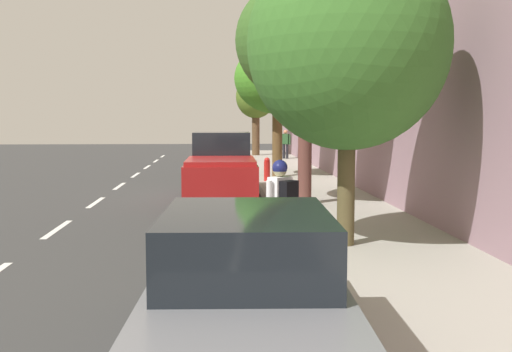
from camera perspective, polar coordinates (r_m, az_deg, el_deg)
The scene contains 17 objects.
ground at distance 19.09m, azimuth -4.59°, elevation -1.81°, with size 75.22×75.22×0.00m, color #363636.
sidewalk at distance 19.30m, azimuth 5.24°, elevation -1.52°, with size 3.09×47.01×0.14m, color #A39F92.
curb_edge at distance 19.12m, azimuth 0.42°, elevation -1.56°, with size 0.16×47.01×0.14m, color gray.
lane_stripe_centre at distance 18.03m, azimuth -14.59°, elevation -2.38°, with size 0.14×44.20×0.01m.
lane_stripe_bike_edge at distance 19.09m, azimuth -3.99°, elevation -1.79°, with size 0.12×47.01×0.01m, color white.
building_facade at distance 19.51m, azimuth 10.55°, elevation 5.39°, with size 0.50×47.01×4.83m, color gray.
parked_sedan_grey_nearest at distance 5.93m, azimuth -0.89°, elevation -10.68°, with size 1.98×4.47×1.52m.
parked_pickup_red_second at distance 18.29m, azimuth -3.23°, elevation 0.72°, with size 2.08×5.33×1.95m.
parked_sedan_silver_mid at distance 32.02m, azimuth -3.15°, elevation 2.47°, with size 1.92×4.44×1.52m.
bicycle_at_curb at distance 10.88m, azimuth 0.94°, elevation -5.21°, with size 1.32×1.24×0.79m.
cyclist_with_backpack at distance 10.34m, azimuth 2.34°, elevation -2.17°, with size 0.55×0.54×1.70m.
street_tree_near_cyclist at distance 10.99m, azimuth 8.51°, elevation 11.87°, with size 3.50×3.50×5.34m.
street_tree_mid_block at distance 16.19m, azimuth 4.62°, elevation 12.31°, with size 3.62×3.62×5.87m.
street_tree_far_end at distance 23.63m, azimuth 2.00°, elevation 8.94°, with size 3.28×3.28×5.09m.
street_tree_corner at distance 37.19m, azimuth -0.02°, elevation 7.22°, with size 2.39×2.39×4.79m.
pedestrian_on_phone at distance 34.04m, azimuth 2.75°, elevation 3.12°, with size 0.55×0.39×1.59m.
fire_hydrant at distance 21.98m, azimuth 1.02°, elevation 0.64°, with size 0.22×0.22×0.84m.
Camera 1 is at (0.38, -18.93, 2.40)m, focal length 43.24 mm.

